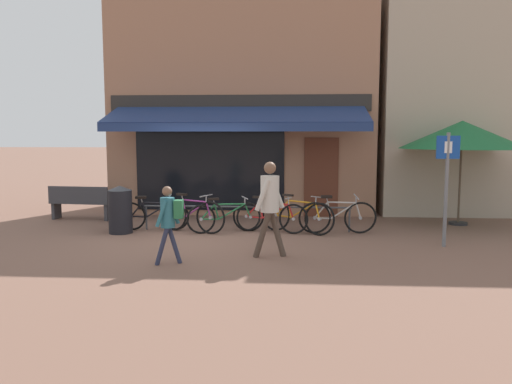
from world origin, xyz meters
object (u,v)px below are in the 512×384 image
Objects in this scene: bicycle_red at (269,216)px; park_bench at (81,202)px; bicycle_black at (153,215)px; bicycle_purple at (191,215)px; bicycle_green at (226,217)px; parking_sign at (447,177)px; litter_bin at (120,209)px; pedestrian_child at (169,215)px; bicycle_silver at (337,217)px; bicycle_orange at (297,216)px; cafe_parasol at (462,135)px; pedestrian_adult at (270,199)px.

bicycle_red is 5.08m from park_bench.
bicycle_black is 1.03× the size of bicycle_purple.
bicycle_black is at bearing -167.20° from bicycle_purple.
bicycle_green is (1.68, -0.12, -0.00)m from bicycle_black.
park_bench is at bearing 162.80° from parking_sign.
litter_bin is at bearing 166.13° from bicycle_green.
bicycle_silver is at bearing -139.94° from pedestrian_child.
litter_bin is (-2.32, -0.22, 0.18)m from bicycle_green.
bicycle_purple is 1.56m from litter_bin.
bicycle_black is 3.27m from bicycle_orange.
bicycle_green is 1.03× the size of park_bench.
parking_sign is at bearing -34.86° from bicycle_silver.
litter_bin is at bearing -40.57° from park_bench.
bicycle_red is 3.79m from parking_sign.
park_bench reaches higher than bicycle_purple.
litter_bin reaches higher than bicycle_green.
pedestrian_child is 7.50m from cafe_parasol.
bicycle_orange and bicycle_silver have the same top height.
bicycle_purple is at bearing -19.51° from park_bench.
bicycle_silver is 2.67m from pedestrian_adult.
bicycle_purple is at bearing -88.67° from pedestrian_child.
pedestrian_adult is 6.18m from park_bench.
pedestrian_adult is at bearing -28.38° from bicycle_purple.
pedestrian_child is at bearing -145.68° from cafe_parasol.
cafe_parasol reaches higher than pedestrian_child.
bicycle_black is at bearing 174.01° from bicycle_silver.
bicycle_black is 0.96× the size of bicycle_silver.
pedestrian_child reaches higher than litter_bin.
pedestrian_adult is 3.94m from litter_bin.
bicycle_red is at bearing 5.15° from litter_bin.
bicycle_purple reaches higher than bicycle_red.
bicycle_silver reaches higher than bicycle_green.
pedestrian_child is 0.45× the size of cafe_parasol.
bicycle_green is at bearing -55.51° from pedestrian_adult.
litter_bin is (-3.38, 1.95, -0.51)m from pedestrian_adult.
bicycle_silver reaches higher than park_bench.
pedestrian_adult is 1.29× the size of pedestrian_child.
bicycle_purple is at bearing 175.94° from bicycle_silver.
bicycle_red is at bearing -164.22° from cafe_parasol.
parking_sign is at bearing 8.87° from bicycle_purple.
bicycle_silver is 1.06× the size of park_bench.
park_bench is (-3.15, 1.46, 0.07)m from bicycle_purple.
parking_sign reaches higher than pedestrian_child.
bicycle_silver is (1.49, -0.08, 0.02)m from bicycle_red.
bicycle_silver is 1.30× the size of pedestrian_child.
pedestrian_adult reaches higher than litter_bin.
bicycle_orange is at bearing 4.35° from litter_bin.
bicycle_green is 0.97m from bicycle_red.
bicycle_orange is 0.75× the size of parking_sign.
bicycle_green is 1.59× the size of litter_bin.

